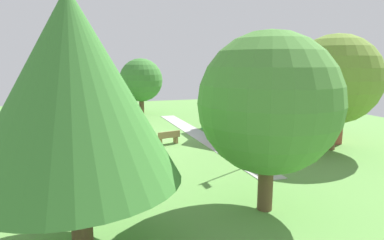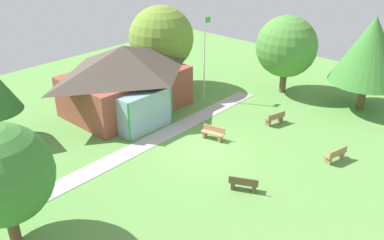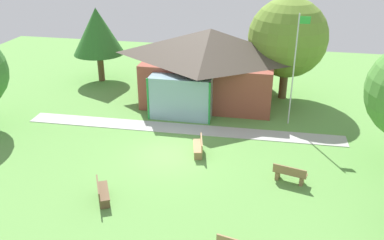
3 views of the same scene
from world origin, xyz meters
name	(u,v)px [view 1 (image 1 of 3)]	position (x,y,z in m)	size (l,w,h in m)	color
ground_plane	(157,139)	(0.00, 0.00, 0.00)	(44.00, 44.00, 0.00)	#609947
pavilion	(268,99)	(0.77, 7.83, 2.48)	(9.18, 7.28, 4.75)	brown
footpath	(201,136)	(0.00, 3.11, 0.01)	(18.23, 1.30, 0.03)	#ADADA8
flagpole	(275,92)	(6.02, 5.06, 3.50)	(0.64, 0.08, 6.41)	silver
bench_mid_right	(156,161)	(5.98, -1.28, 0.40)	(1.56, 0.80, 0.84)	olive
bench_front_right	(42,160)	(4.17, -6.47, 0.40)	(1.56, 0.77, 0.84)	#9E7A51
bench_rear_near_path	(168,138)	(1.49, 0.43, 0.40)	(0.75, 1.56, 0.84)	#9E7A51
bench_front_center	(89,132)	(-1.75, -4.29, 0.40)	(1.07, 1.54, 0.84)	brown
tree_behind_pavilion_right	(335,79)	(5.62, 9.22, 4.10)	(5.09, 5.09, 6.66)	brown
tree_behind_pavilion_left	(242,77)	(-7.78, 10.12, 3.73)	(3.70, 3.70, 5.42)	brown
tree_east_hedge	(269,103)	(11.41, 1.45, 3.71)	(4.72, 4.72, 6.08)	brown
tree_far_east	(73,88)	(12.39, -4.52, 4.41)	(5.19, 5.19, 6.76)	brown
tree_west_hedge	(141,80)	(-11.38, 0.84, 3.35)	(4.25, 4.25, 5.49)	brown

